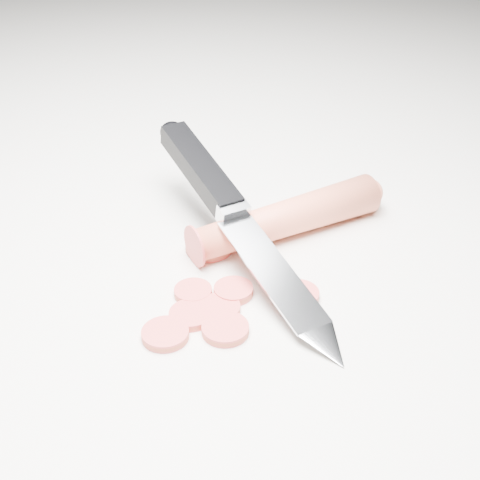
% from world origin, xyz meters
% --- Properties ---
extents(ground, '(2.40, 2.40, 0.00)m').
position_xyz_m(ground, '(0.00, 0.00, 0.00)').
color(ground, white).
rests_on(ground, ground).
extents(carrot, '(0.12, 0.17, 0.03)m').
position_xyz_m(carrot, '(0.01, 0.06, 0.02)').
color(carrot, '#E66042').
rests_on(carrot, ground).
extents(carrot_slice_0, '(0.03, 0.03, 0.01)m').
position_xyz_m(carrot_slice_0, '(-0.01, -0.08, 0.00)').
color(carrot_slice_0, '#D53D3B').
rests_on(carrot_slice_0, ground).
extents(carrot_slice_1, '(0.03, 0.03, 0.01)m').
position_xyz_m(carrot_slice_1, '(-0.01, -0.10, 0.00)').
color(carrot_slice_1, '#D53D3B').
rests_on(carrot_slice_1, ground).
extents(carrot_slice_2, '(0.03, 0.03, 0.01)m').
position_xyz_m(carrot_slice_2, '(0.01, -0.04, 0.00)').
color(carrot_slice_2, '#D53D3B').
rests_on(carrot_slice_2, ground).
extents(carrot_slice_3, '(0.03, 0.03, 0.01)m').
position_xyz_m(carrot_slice_3, '(0.01, -0.06, 0.00)').
color(carrot_slice_3, '#D53D3B').
rests_on(carrot_slice_3, ground).
extents(carrot_slice_4, '(0.03, 0.03, 0.01)m').
position_xyz_m(carrot_slice_4, '(0.05, -0.02, 0.00)').
color(carrot_slice_4, '#D53D3B').
rests_on(carrot_slice_4, ground).
extents(carrot_slice_5, '(0.04, 0.04, 0.01)m').
position_xyz_m(carrot_slice_5, '(-0.04, 0.01, 0.00)').
color(carrot_slice_5, '#D53D3B').
rests_on(carrot_slice_5, ground).
extents(carrot_slice_6, '(0.03, 0.03, 0.01)m').
position_xyz_m(carrot_slice_6, '(0.02, -0.08, 0.00)').
color(carrot_slice_6, '#D53D3B').
rests_on(carrot_slice_6, ground).
extents(carrot_slice_7, '(0.03, 0.03, 0.01)m').
position_xyz_m(carrot_slice_7, '(-0.02, -0.05, 0.00)').
color(carrot_slice_7, '#D53D3B').
rests_on(carrot_slice_7, ground).
extents(kitchen_knife, '(0.27, 0.19, 0.08)m').
position_xyz_m(kitchen_knife, '(-0.01, 0.01, 0.04)').
color(kitchen_knife, silver).
rests_on(kitchen_knife, ground).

